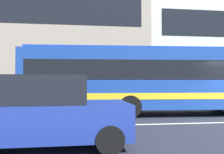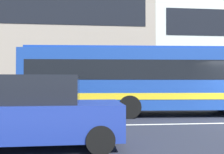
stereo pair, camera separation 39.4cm
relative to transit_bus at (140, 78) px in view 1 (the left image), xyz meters
name	(u,v)px [view 1 (the left image)]	position (x,y,z in m)	size (l,w,h in m)	color
apartment_block_left	(28,32)	(-8.08, 13.51, 4.90)	(22.72, 9.46, 13.31)	#9F9182
transit_bus	(140,78)	(0.00, 0.00, 0.00)	(11.14, 3.14, 3.18)	#1B3F94
sedan_oncoming	(32,113)	(-4.03, -5.29, -0.93)	(4.79, 1.95, 1.74)	navy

